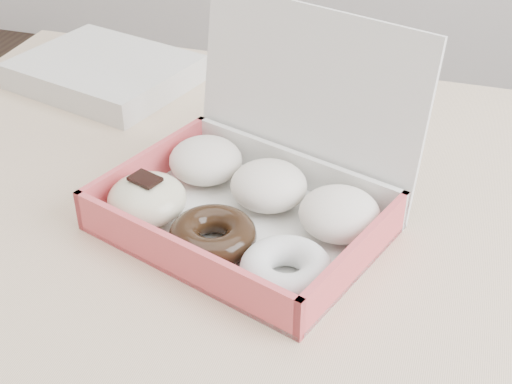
% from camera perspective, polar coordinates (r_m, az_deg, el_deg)
% --- Properties ---
extents(table, '(1.20, 0.80, 0.75)m').
position_cam_1_polar(table, '(0.95, 2.58, -4.22)').
color(table, tan).
rests_on(table, ground).
extents(donut_box, '(0.38, 0.35, 0.23)m').
position_cam_1_polar(donut_box, '(0.84, -0.55, -0.27)').
color(donut_box, white).
rests_on(donut_box, table).
extents(newspapers, '(0.31, 0.27, 0.04)m').
position_cam_1_polar(newspapers, '(1.20, -12.02, 9.37)').
color(newspapers, white).
rests_on(newspapers, table).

